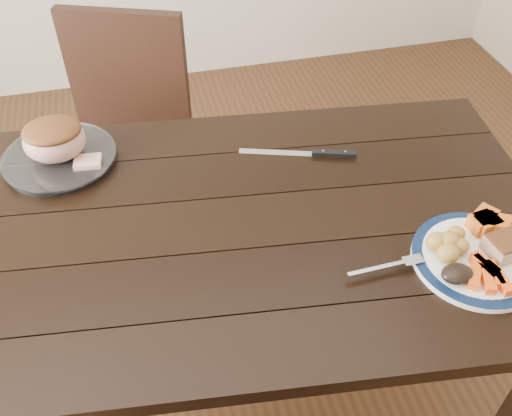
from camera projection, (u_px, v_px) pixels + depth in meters
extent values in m
plane|color=#472B16|center=(231.00, 383.00, 1.89)|extent=(4.00, 4.00, 0.00)
cube|color=black|center=(222.00, 229.00, 1.38)|extent=(1.69, 1.08, 0.04)
cube|color=black|center=(425.00, 210.00, 1.97)|extent=(0.07, 0.07, 0.71)
cube|color=black|center=(122.00, 167.00, 1.99)|extent=(0.54, 0.54, 0.04)
cube|color=black|center=(127.00, 74.00, 1.96)|extent=(0.41, 0.19, 0.46)
cube|color=black|center=(189.00, 188.00, 2.27)|extent=(0.04, 0.04, 0.43)
cube|color=black|center=(167.00, 255.00, 2.01)|extent=(0.04, 0.04, 0.43)
cube|color=black|center=(101.00, 180.00, 2.30)|extent=(0.04, 0.04, 0.43)
cube|color=black|center=(69.00, 246.00, 2.04)|extent=(0.04, 0.04, 0.43)
cylinder|color=white|center=(476.00, 259.00, 1.28)|extent=(0.29, 0.29, 0.02)
torus|color=#0B1A38|center=(477.00, 257.00, 1.27)|extent=(0.29, 0.29, 0.02)
cylinder|color=white|center=(60.00, 159.00, 1.53)|extent=(0.29, 0.29, 0.02)
cube|color=tan|center=(507.00, 246.00, 1.26)|extent=(0.10, 0.08, 0.04)
ellipsoid|color=gold|center=(460.00, 246.00, 1.26)|extent=(0.04, 0.04, 0.04)
ellipsoid|color=gold|center=(448.00, 253.00, 1.24)|extent=(0.05, 0.05, 0.04)
ellipsoid|color=gold|center=(437.00, 242.00, 1.27)|extent=(0.05, 0.05, 0.04)
ellipsoid|color=gold|center=(448.00, 241.00, 1.27)|extent=(0.05, 0.05, 0.05)
ellipsoid|color=gold|center=(456.00, 234.00, 1.29)|extent=(0.04, 0.04, 0.04)
cube|color=#F25014|center=(485.00, 264.00, 1.23)|extent=(0.04, 0.07, 0.02)
cube|color=#F25014|center=(484.00, 268.00, 1.23)|extent=(0.04, 0.07, 0.02)
cube|color=#F25014|center=(494.00, 274.00, 1.21)|extent=(0.03, 0.07, 0.02)
cube|color=#F25014|center=(488.00, 280.00, 1.20)|extent=(0.04, 0.07, 0.02)
cube|color=#F25014|center=(502.00, 281.00, 1.20)|extent=(0.02, 0.07, 0.02)
cube|color=#F25014|center=(475.00, 276.00, 1.21)|extent=(0.06, 0.07, 0.02)
cube|color=orange|center=(487.00, 225.00, 1.31)|extent=(0.06, 0.05, 0.04)
cube|color=orange|center=(482.00, 223.00, 1.31)|extent=(0.06, 0.05, 0.04)
cube|color=orange|center=(484.00, 218.00, 1.33)|extent=(0.07, 0.07, 0.04)
cube|color=orange|center=(498.00, 226.00, 1.31)|extent=(0.07, 0.06, 0.04)
ellipsoid|color=black|center=(457.00, 274.00, 1.21)|extent=(0.07, 0.05, 0.03)
cube|color=silver|center=(378.00, 269.00, 1.24)|extent=(0.14, 0.02, 0.00)
cube|color=silver|center=(413.00, 260.00, 1.26)|extent=(0.05, 0.03, 0.00)
ellipsoid|color=tan|center=(55.00, 141.00, 1.49)|extent=(0.16, 0.14, 0.11)
cube|color=tan|center=(88.00, 162.00, 1.50)|extent=(0.08, 0.06, 0.02)
cube|color=silver|center=(275.00, 153.00, 1.56)|extent=(0.20, 0.08, 0.00)
cube|color=black|center=(334.00, 154.00, 1.55)|extent=(0.12, 0.06, 0.01)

